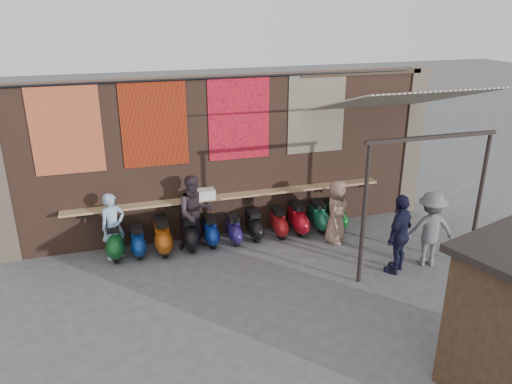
% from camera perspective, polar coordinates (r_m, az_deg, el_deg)
% --- Properties ---
extents(ground, '(70.00, 70.00, 0.00)m').
position_cam_1_polar(ground, '(10.86, 0.08, -10.24)').
color(ground, '#474749').
rests_on(ground, ground).
extents(brick_wall, '(10.00, 0.40, 4.00)m').
position_cam_1_polar(brick_wall, '(12.43, -3.49, 4.01)').
color(brick_wall, brown).
rests_on(brick_wall, ground).
extents(pier_right, '(0.50, 0.50, 4.00)m').
position_cam_1_polar(pier_right, '(14.47, 17.07, 5.57)').
color(pier_right, '#4C4238').
rests_on(pier_right, ground).
extents(eating_counter, '(8.00, 0.32, 0.05)m').
position_cam_1_polar(eating_counter, '(12.39, -3.01, -0.46)').
color(eating_counter, '#9E7A51').
rests_on(eating_counter, brick_wall).
extents(shelf_box, '(0.65, 0.32, 0.23)m').
position_cam_1_polar(shelf_box, '(12.18, -6.27, -0.26)').
color(shelf_box, white).
rests_on(shelf_box, eating_counter).
extents(tapestry_redgold, '(1.50, 0.02, 2.00)m').
position_cam_1_polar(tapestry_redgold, '(11.70, -20.87, 6.65)').
color(tapestry_redgold, maroon).
rests_on(tapestry_redgold, brick_wall).
extents(tapestry_sun, '(1.50, 0.02, 2.00)m').
position_cam_1_polar(tapestry_sun, '(11.71, -11.54, 7.61)').
color(tapestry_sun, red).
rests_on(tapestry_sun, brick_wall).
extents(tapestry_orange, '(1.50, 0.02, 2.00)m').
position_cam_1_polar(tapestry_orange, '(12.04, -1.95, 8.39)').
color(tapestry_orange, red).
rests_on(tapestry_orange, brick_wall).
extents(tapestry_multi, '(1.50, 0.02, 2.00)m').
position_cam_1_polar(tapestry_multi, '(12.68, 6.93, 8.90)').
color(tapestry_multi, '#247085').
rests_on(tapestry_multi, brick_wall).
extents(hang_rail, '(9.50, 0.06, 0.06)m').
position_cam_1_polar(hang_rail, '(11.78, -3.44, 12.93)').
color(hang_rail, black).
rests_on(hang_rail, brick_wall).
extents(scooter_stool_0, '(0.39, 0.86, 0.82)m').
position_cam_1_polar(scooter_stool_0, '(12.10, -15.87, -5.41)').
color(scooter_stool_0, '#0F4C1D').
rests_on(scooter_stool_0, ground).
extents(scooter_stool_1, '(0.33, 0.74, 0.70)m').
position_cam_1_polar(scooter_stool_1, '(12.09, -13.34, -5.48)').
color(scooter_stool_1, navy).
rests_on(scooter_stool_1, ground).
extents(scooter_stool_2, '(0.39, 0.87, 0.83)m').
position_cam_1_polar(scooter_stool_2, '(12.07, -10.64, -4.99)').
color(scooter_stool_2, '#9C460E').
rests_on(scooter_stool_2, ground).
extents(scooter_stool_3, '(0.37, 0.83, 0.78)m').
position_cam_1_polar(scooter_stool_3, '(12.19, -7.63, -4.64)').
color(scooter_stool_3, black).
rests_on(scooter_stool_3, ground).
extents(scooter_stool_4, '(0.33, 0.73, 0.70)m').
position_cam_1_polar(scooter_stool_4, '(12.31, -5.23, -4.49)').
color(scooter_stool_4, navy).
rests_on(scooter_stool_4, ground).
extents(scooter_stool_5, '(0.32, 0.72, 0.69)m').
position_cam_1_polar(scooter_stool_5, '(12.36, -2.56, -4.32)').
color(scooter_stool_5, '#20154F').
rests_on(scooter_stool_5, ground).
extents(scooter_stool_6, '(0.35, 0.77, 0.73)m').
position_cam_1_polar(scooter_stool_6, '(12.54, -0.24, -3.80)').
color(scooter_stool_6, black).
rests_on(scooter_stool_6, ground).
extents(scooter_stool_7, '(0.34, 0.75, 0.71)m').
position_cam_1_polar(scooter_stool_7, '(12.70, 2.58, -3.53)').
color(scooter_stool_7, maroon).
rests_on(scooter_stool_7, ground).
extents(scooter_stool_8, '(0.37, 0.83, 0.79)m').
position_cam_1_polar(scooter_stool_8, '(12.88, 4.79, -3.03)').
color(scooter_stool_8, '#A20C19').
rests_on(scooter_stool_8, ground).
extents(scooter_stool_9, '(0.36, 0.80, 0.76)m').
position_cam_1_polar(scooter_stool_9, '(13.11, 7.13, -2.77)').
color(scooter_stool_9, '#175F43').
rests_on(scooter_stool_9, ground).
extents(scooter_stool_10, '(0.35, 0.78, 0.74)m').
position_cam_1_polar(scooter_stool_10, '(13.28, 9.18, -2.58)').
color(scooter_stool_10, '#0B521A').
rests_on(scooter_stool_10, ground).
extents(diner_left, '(0.68, 0.58, 1.59)m').
position_cam_1_polar(diner_left, '(11.92, -16.01, -3.80)').
color(diner_left, '#8BAECA').
rests_on(diner_left, ground).
extents(diner_right, '(0.94, 0.76, 1.82)m').
position_cam_1_polar(diner_right, '(11.99, -6.99, -2.32)').
color(diner_right, '#33282F').
rests_on(diner_right, ground).
extents(shopper_navy, '(1.12, 0.98, 1.82)m').
position_cam_1_polar(shopper_navy, '(11.28, 16.08, -4.63)').
color(shopper_navy, black).
rests_on(shopper_navy, ground).
extents(shopper_grey, '(1.26, 0.91, 1.75)m').
position_cam_1_polar(shopper_grey, '(11.80, 19.24, -4.02)').
color(shopper_grey, slate).
rests_on(shopper_grey, ground).
extents(shopper_tan, '(0.89, 0.93, 1.61)m').
position_cam_1_polar(shopper_tan, '(12.37, 9.17, -2.23)').
color(shopper_tan, '#806251').
rests_on(shopper_tan, ground).
extents(stall_sign, '(1.16, 0.40, 0.50)m').
position_cam_1_polar(stall_sign, '(8.79, 24.80, -8.00)').
color(stall_sign, gold).
rests_on(stall_sign, market_stall).
extents(stall_shelf, '(1.70, 0.62, 0.06)m').
position_cam_1_polar(stall_shelf, '(9.19, 24.00, -12.52)').
color(stall_shelf, '#473321').
rests_on(stall_shelf, market_stall).
extents(awning_canvas, '(3.20, 3.28, 0.97)m').
position_cam_1_polar(awning_canvas, '(11.75, 15.61, 10.06)').
color(awning_canvas, beige).
rests_on(awning_canvas, brick_wall).
extents(awning_ledger, '(3.30, 0.08, 0.12)m').
position_cam_1_polar(awning_ledger, '(13.05, 12.08, 13.18)').
color(awning_ledger, '#33261C').
rests_on(awning_ledger, brick_wall).
extents(awning_header, '(3.00, 0.08, 0.08)m').
position_cam_1_polar(awning_header, '(10.64, 19.55, 5.92)').
color(awning_header, black).
rests_on(awning_header, awning_post_left).
extents(awning_post_left, '(0.09, 0.09, 3.10)m').
position_cam_1_polar(awning_post_left, '(10.40, 12.23, -2.62)').
color(awning_post_left, black).
rests_on(awning_post_left, ground).
extents(awning_post_right, '(0.09, 0.09, 3.10)m').
position_cam_1_polar(awning_post_right, '(11.94, 24.14, -0.89)').
color(awning_post_right, black).
rests_on(awning_post_right, ground).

